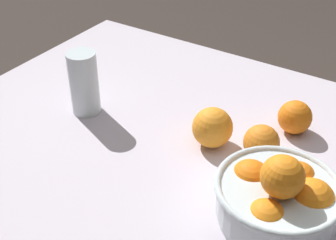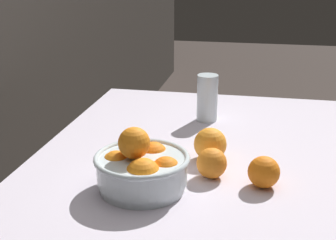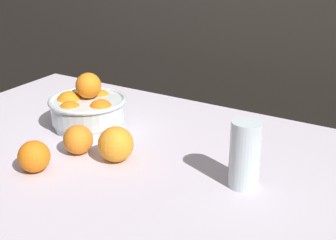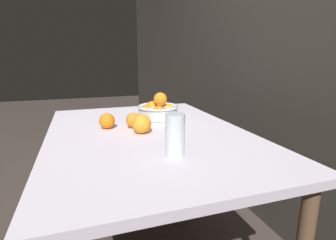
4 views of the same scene
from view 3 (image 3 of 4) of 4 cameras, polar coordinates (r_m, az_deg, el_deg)
name	(u,v)px [view 3 (image 3 of 4)]	position (r m, az deg, el deg)	size (l,w,h in m)	color
dining_table	(121,184)	(1.18, -5.77, -7.78)	(1.22, 0.85, 0.74)	silver
fruit_bowl	(87,108)	(1.29, -9.82, 1.40)	(0.21, 0.21, 0.15)	silver
juice_glass	(245,158)	(0.99, 9.33, -4.58)	(0.07, 0.07, 0.15)	#F4A314
orange_loose_near_bowl	(34,156)	(1.08, -16.01, -4.29)	(0.07, 0.07, 0.07)	orange
orange_loose_front	(116,144)	(1.09, -6.38, -2.95)	(0.08, 0.08, 0.08)	orange
orange_loose_aside	(78,140)	(1.14, -10.89, -2.36)	(0.07, 0.07, 0.07)	orange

